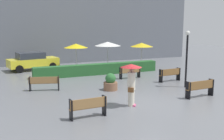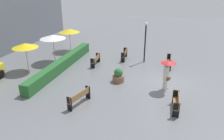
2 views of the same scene
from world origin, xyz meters
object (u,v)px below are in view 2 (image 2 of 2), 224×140
Objects in this scene: planter_pot at (118,76)px; lamp_post at (145,38)px; pedestrian_with_umbrella at (167,71)px; bench_near_left at (177,102)px; patio_umbrella_yellow at (25,45)px; patio_umbrella_yellow_far at (69,31)px; bench_back_row at (96,60)px; bench_near_right at (169,61)px; bench_far_right at (125,54)px; patio_umbrella_white at (53,37)px; bench_far_left at (79,97)px.

planter_pot is 0.29× the size of lamp_post.
pedestrian_with_umbrella is at bearing -156.06° from lamp_post.
patio_umbrella_yellow reaches higher than bench_near_left.
patio_umbrella_yellow_far is (5.89, -0.93, -0.03)m from patio_umbrella_yellow.
lamp_post is at bearing 23.94° from pedestrian_with_umbrella.
planter_pot is 9.02m from patio_umbrella_yellow_far.
bench_back_row is 6.92m from pedestrian_with_umbrella.
patio_umbrella_yellow is (-3.97, 11.04, 1.58)m from bench_near_right.
bench_back_row is (-1.20, 6.17, -0.06)m from bench_near_right.
patio_umbrella_yellow_far is at bearing 80.19° from bench_far_right.
bench_far_right is 6.29m from patio_umbrella_yellow_far.
bench_near_left is at bearing -162.52° from pedestrian_with_umbrella.
lamp_post is at bearing -93.73° from bench_far_right.
pedestrian_with_umbrella is 0.59× the size of lamp_post.
lamp_post is at bearing -14.18° from planter_pot.
patio_umbrella_yellow_far reaches higher than bench_near_right.
bench_back_row is 4.27m from patio_umbrella_white.
bench_near_right is 11.83m from patio_umbrella_yellow.
lamp_post is (-0.12, -1.85, 1.68)m from bench_far_right.
patio_umbrella_white reaches higher than pedestrian_with_umbrella.
patio_umbrella_yellow reaches higher than bench_near_right.
bench_back_row is at bearing -60.39° from patio_umbrella_yellow.
bench_far_left reaches higher than bench_back_row.
bench_near_right is at bearing -81.86° from patio_umbrella_white.
pedestrian_with_umbrella is at bearing -121.46° from patio_umbrella_yellow_far.
bench_far_left is at bearing 162.88° from lamp_post.
pedestrian_with_umbrella is 0.92× the size of patio_umbrella_yellow_far.
lamp_post is at bearing -98.39° from patio_umbrella_yellow_far.
bench_back_row is at bearing -128.49° from patio_umbrella_yellow_far.
patio_umbrella_yellow_far is (5.84, 6.67, 1.67)m from planter_pot.
patio_umbrella_white is at bearing 93.47° from bench_back_row.
bench_near_left is 8.83m from bench_back_row.
bench_near_left is at bearing -147.38° from bench_far_right.
bench_back_row is 3.86m from planter_pot.
patio_umbrella_white is 3.37m from patio_umbrella_yellow_far.
lamp_post is 1.56× the size of patio_umbrella_yellow_far.
bench_back_row is at bearing 11.61° from bench_far_left.
bench_near_left is 0.78× the size of pedestrian_with_umbrella.
bench_near_right is at bearing -0.29° from pedestrian_with_umbrella.
lamp_post is (1.97, -3.93, 1.72)m from bench_back_row.
patio_umbrella_yellow reaches higher than bench_far_right.
patio_umbrella_white is at bearing -178.78° from patio_umbrella_yellow_far.
patio_umbrella_white is (6.23, 5.19, 1.78)m from bench_far_left.
bench_back_row is at bearing 116.61° from lamp_post.
bench_near_left is 0.91× the size of bench_far_left.
bench_far_left is 1.75× the size of planter_pot.
pedestrian_with_umbrella is (-4.24, 0.02, 0.83)m from bench_near_right.
bench_near_left is 12.12m from patio_umbrella_white.
planter_pot is (-4.80, -0.67, -0.09)m from bench_far_right.
patio_umbrella_yellow is 2.73m from patio_umbrella_white.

